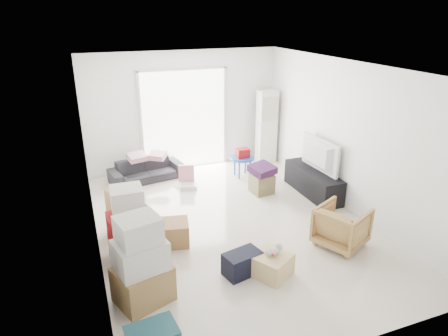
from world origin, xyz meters
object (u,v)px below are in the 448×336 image
Objects in this scene: armchair at (342,225)px; wood_crate at (271,265)px; ac_tower at (267,127)px; kids_table at (243,157)px; television at (314,167)px; sofa at (146,167)px; tv_console at (313,182)px; ottoman at (262,183)px.

armchair is 1.43m from wood_crate.
ac_tower is 1.23m from kids_table.
television is 0.71× the size of sofa.
wood_crate is at bearing -85.90° from sofa.
television reaches higher than wood_crate.
armchair reaches higher than tv_console.
ac_tower is 3.05m from sofa.
sofa is at bearing 104.15° from wood_crate.
tv_console is 0.33m from television.
wood_crate is at bearing -133.62° from tv_console.
kids_table is at bearing 125.79° from tv_console.
ac_tower reaches higher than kids_table.
television is at bearing -88.61° from ac_tower.
armchair is 1.49× the size of wood_crate.
sofa is (-3.04, 1.91, -0.28)m from television.
ac_tower is at bearing 64.77° from wood_crate.
television reaches higher than tv_console.
tv_console is 3.78× the size of ottoman.
tv_console is 3.15× the size of wood_crate.
kids_table is at bearing -142.66° from ac_tower.
armchair is (-0.64, -1.81, -0.22)m from television.
sofa is at bearing 55.21° from television.
ottoman is (-0.90, -1.65, -0.67)m from ac_tower.
armchair is 3.19m from kids_table.
television is 3.60m from sofa.
television is 2.96m from wood_crate.
television is (0.05, -2.06, -0.29)m from ac_tower.
armchair is 1.11× the size of kids_table.
armchair reaches higher than kids_table.
armchair reaches higher than sofa.
wood_crate is at bearing -112.93° from ottoman.
kids_table is at bearing 91.73° from ottoman.
wood_crate is at bearing -106.72° from kids_table.
television reaches higher than sofa.
ottoman is 0.98m from kids_table.
sofa is 4.16m from wood_crate.
television is 1.72× the size of kids_table.
television is 1.68m from kids_table.
kids_table is 1.35× the size of wood_crate.
ottoman is (2.09, -1.50, -0.11)m from sofa.
kids_table is (-0.98, 1.36, -0.12)m from television.
ac_tower is 2.41× the size of armchair.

